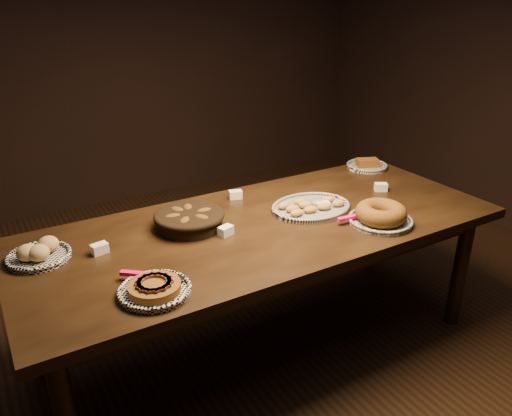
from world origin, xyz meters
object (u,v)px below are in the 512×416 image
buffet_table (264,237)px  madeleine_platter (311,207)px  apple_tart_plate (154,289)px  bundt_cake_plate (381,215)px

buffet_table → madeleine_platter: 0.31m
apple_tart_plate → madeleine_platter: bearing=18.0°
apple_tart_plate → madeleine_platter: 1.04m
buffet_table → bundt_cake_plate: size_ratio=6.50×
madeleine_platter → bundt_cake_plate: bundt_cake_plate is taller
bundt_cake_plate → madeleine_platter: bearing=98.1°
madeleine_platter → apple_tart_plate: bearing=178.8°
madeleine_platter → bundt_cake_plate: 0.37m
buffet_table → apple_tart_plate: (-0.69, -0.32, 0.09)m
buffet_table → bundt_cake_plate: bundt_cake_plate is taller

